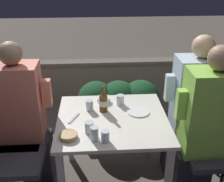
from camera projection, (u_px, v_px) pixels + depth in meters
name	position (u px, v px, depth m)	size (l,w,h in m)	color
parapet_wall	(105.00, 81.00, 4.00)	(9.00, 0.18, 0.64)	gray
dining_table	(112.00, 128.00, 2.38)	(0.92, 0.86, 0.72)	silver
planter_hedge	(119.00, 105.00, 3.27)	(0.94, 0.47, 0.66)	brown
chair_left_far	(1.00, 127.00, 2.47)	(0.48, 0.47, 0.97)	#333338
person_coral_top	(24.00, 116.00, 2.43)	(0.48, 0.26, 1.35)	#282833
person_green_blouse	(205.00, 128.00, 2.24)	(0.50, 0.26, 1.38)	#282833
chair_right_far	(212.00, 119.00, 2.59)	(0.48, 0.47, 0.97)	#333338
person_blue_shirt	(191.00, 109.00, 2.52)	(0.49, 0.26, 1.37)	#282833
beer_bottle	(103.00, 102.00, 2.41)	(0.07, 0.07, 0.24)	brown
plate_0	(138.00, 112.00, 2.42)	(0.20, 0.20, 0.01)	white
bowl_0	(104.00, 99.00, 2.59)	(0.12, 0.12, 0.05)	silver
bowl_1	(68.00, 135.00, 2.07)	(0.14, 0.14, 0.04)	tan
glass_cup_0	(89.00, 127.00, 2.13)	(0.07, 0.07, 0.09)	silver
glass_cup_1	(90.00, 105.00, 2.44)	(0.06, 0.06, 0.09)	silver
glass_cup_2	(120.00, 100.00, 2.53)	(0.07, 0.07, 0.09)	silver
glass_cup_3	(105.00, 136.00, 2.03)	(0.06, 0.06, 0.09)	silver
glass_cup_4	(94.00, 134.00, 2.04)	(0.06, 0.06, 0.11)	silver
fork_0	(74.00, 118.00, 2.33)	(0.09, 0.16, 0.01)	silver
potted_plant	(218.00, 103.00, 3.20)	(0.29, 0.29, 0.71)	brown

